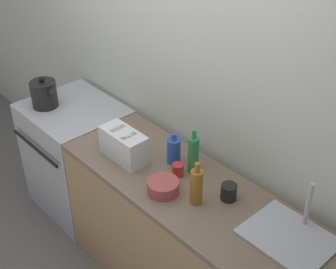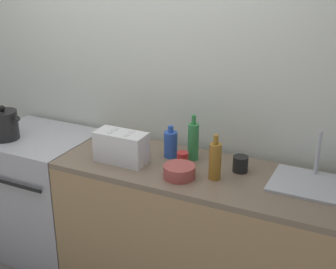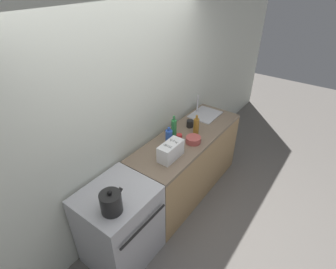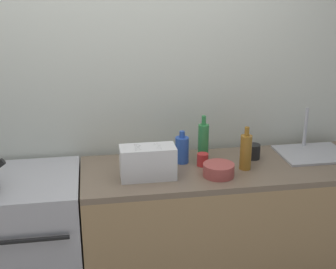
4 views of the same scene
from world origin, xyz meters
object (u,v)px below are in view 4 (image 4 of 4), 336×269
bottle_blue (182,149)px  bottle_green (203,141)px  cup_black (253,151)px  cup_red (203,160)px  toaster (148,162)px  bottle_amber (246,152)px  stove (23,247)px  bowl (219,170)px

bottle_blue → bottle_green: bottle_green is taller
bottle_blue → cup_black: bearing=-1.4°
bottle_blue → cup_red: 0.14m
toaster → cup_black: toaster is taller
bottle_amber → cup_black: size_ratio=2.82×
stove → bowl: bearing=-6.8°
bottle_blue → cup_red: bottle_blue is taller
bottle_blue → toaster: bearing=-140.1°
cup_black → cup_red: cup_black is taller
bottle_blue → cup_black: size_ratio=2.18×
toaster → bottle_blue: bottle_blue is taller
toaster → bottle_amber: 0.60m
toaster → cup_red: 0.38m
cup_red → stove: bearing=-178.5°
cup_red → bowl: size_ratio=0.43×
stove → toaster: 0.94m
bottle_green → cup_red: bearing=-104.8°
stove → bottle_green: (1.14, 0.13, 0.57)m
toaster → cup_black: (0.70, 0.19, -0.05)m
bowl → cup_red: bearing=108.3°
stove → cup_red: 1.22m
bottle_amber → bowl: bearing=-157.7°
bottle_green → bottle_blue: bearing=-169.4°
bottle_blue → bowl: (0.17, -0.24, -0.05)m
toaster → stove: bearing=172.7°
bottle_green → cup_black: bottle_green is taller
cup_black → stove: bearing=-176.5°
bottle_amber → bottle_green: bearing=138.3°
cup_red → bowl: (0.06, -0.17, -0.00)m
bottle_green → bowl: (0.03, -0.27, -0.08)m
stove → bowl: 1.28m
bottle_amber → bowl: bottle_amber is taller
bottle_blue → bottle_green: 0.15m
bottle_blue → stove: bearing=-174.2°
stove → toaster: bearing=-7.3°
stove → toaster: toaster is taller
cup_red → bowl: cup_red is taller
bottle_blue → cup_black: bottle_blue is taller
bottle_green → cup_red: size_ratio=3.69×
stove → bottle_blue: (1.00, 0.10, 0.53)m
bottle_green → bowl: size_ratio=1.58×
bottle_amber → cup_red: size_ratio=3.39×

